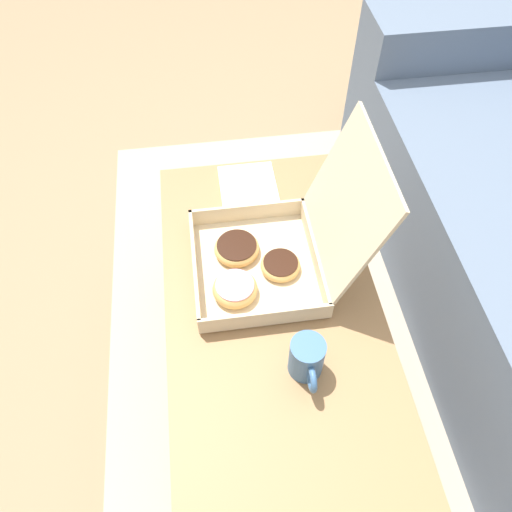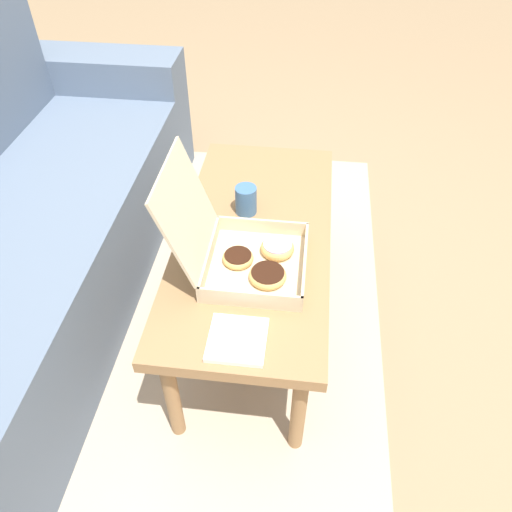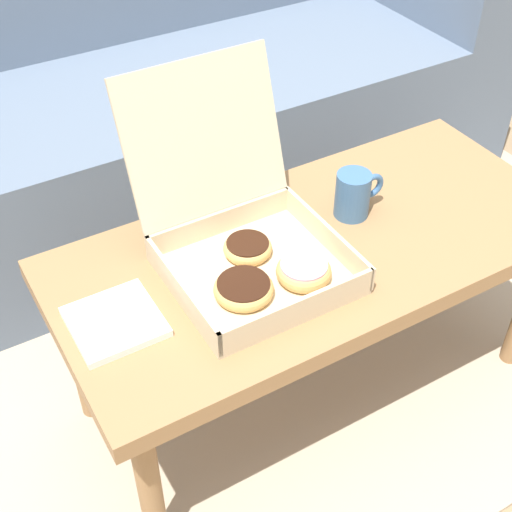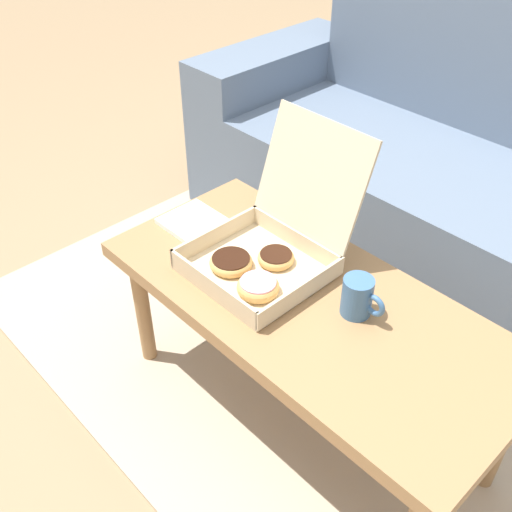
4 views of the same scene
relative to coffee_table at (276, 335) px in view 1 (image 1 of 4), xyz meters
name	(u,v)px [view 1 (image 1 of 4)]	position (x,y,z in m)	size (l,w,h in m)	color
ground_plane	(310,394)	(0.00, 0.12, -0.40)	(12.00, 12.00, 0.00)	#937756
area_rug	(409,380)	(0.00, 0.42, -0.39)	(2.30, 1.78, 0.01)	tan
coffee_table	(276,335)	(0.00, 0.00, 0.00)	(1.06, 0.49, 0.45)	#997047
pastry_box	(271,253)	(-0.15, 0.01, 0.11)	(0.31, 0.39, 0.34)	beige
coffee_mug	(307,359)	(0.11, 0.04, 0.10)	(0.11, 0.07, 0.10)	#3D6693
napkin_stack	(248,185)	(-0.43, -0.01, 0.06)	(0.15, 0.15, 0.01)	white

